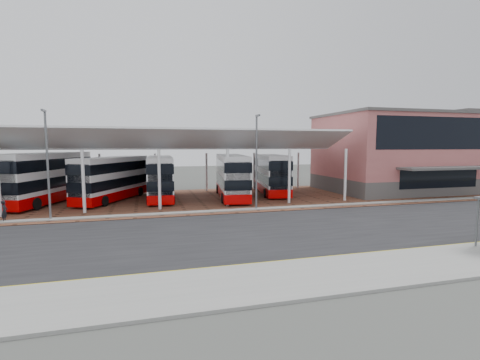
{
  "coord_description": "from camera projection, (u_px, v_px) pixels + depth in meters",
  "views": [
    {
      "loc": [
        -7.17,
        -21.78,
        5.56
      ],
      "look_at": [
        0.99,
        7.91,
        2.45
      ],
      "focal_mm": 26.0,
      "sensor_mm": 36.0,
      "label": 1
    }
  ],
  "objects": [
    {
      "name": "lamp_west",
      "position": [
        47.0,
        162.0,
        25.24
      ],
      "size": [
        0.16,
        0.9,
        8.07
      ],
      "color": "slate",
      "rests_on": "ground"
    },
    {
      "name": "forecourt",
      "position": [
        236.0,
        198.0,
        36.34
      ],
      "size": [
        72.0,
        16.0,
        0.06
      ],
      "primitive_type": "cube",
      "color": "brown",
      "rests_on": "ground"
    },
    {
      "name": "bus_3",
      "position": [
        160.0,
        178.0,
        35.67
      ],
      "size": [
        2.96,
        10.56,
        4.31
      ],
      "rotation": [
        0.0,
        0.0,
        -0.04
      ],
      "color": "silver",
      "rests_on": "forecourt"
    },
    {
      "name": "north_kerb",
      "position": [
        234.0,
        210.0,
        29.29
      ],
      "size": [
        120.0,
        0.8,
        0.14
      ],
      "primitive_type": "cube",
      "color": "gray",
      "rests_on": "ground"
    },
    {
      "name": "ground",
      "position": [
        257.0,
        228.0,
        23.35
      ],
      "size": [
        140.0,
        140.0,
        0.0
      ],
      "primitive_type": "plane",
      "color": "#434540"
    },
    {
      "name": "terminal",
      "position": [
        401.0,
        152.0,
        42.31
      ],
      "size": [
        18.4,
        14.4,
        9.25
      ],
      "color": "#514E4C",
      "rests_on": "ground"
    },
    {
      "name": "canopy",
      "position": [
        156.0,
        143.0,
        34.55
      ],
      "size": [
        37.0,
        11.63,
        7.07
      ],
      "color": "white",
      "rests_on": "ground"
    },
    {
      "name": "bus_5",
      "position": [
        271.0,
        174.0,
        39.69
      ],
      "size": [
        4.23,
        10.94,
        4.4
      ],
      "rotation": [
        0.0,
        0.0,
        -0.17
      ],
      "color": "silver",
      "rests_on": "forecourt"
    },
    {
      "name": "yellow_line_far",
      "position": [
        300.0,
        259.0,
        16.92
      ],
      "size": [
        120.0,
        0.12,
        0.01
      ],
      "primitive_type": "cube",
      "color": "#C8B500",
      "rests_on": "road"
    },
    {
      "name": "yellow_line_near",
      "position": [
        302.0,
        261.0,
        16.63
      ],
      "size": [
        120.0,
        0.12,
        0.01
      ],
      "primitive_type": "cube",
      "color": "#C8B500",
      "rests_on": "road"
    },
    {
      "name": "bus_1",
      "position": [
        47.0,
        178.0,
        33.0
      ],
      "size": [
        6.41,
        11.82,
        4.78
      ],
      "rotation": [
        0.0,
        0.0,
        -0.34
      ],
      "color": "silver",
      "rests_on": "forecourt"
    },
    {
      "name": "lamp_east",
      "position": [
        257.0,
        159.0,
        29.46
      ],
      "size": [
        0.16,
        0.9,
        8.07
      ],
      "color": "slate",
      "rests_on": "ground"
    },
    {
      "name": "bus_4",
      "position": [
        232.0,
        177.0,
        36.17
      ],
      "size": [
        3.92,
        11.06,
        4.46
      ],
      "rotation": [
        0.0,
        0.0,
        -0.13
      ],
      "color": "silver",
      "rests_on": "forecourt"
    },
    {
      "name": "sidewalk",
      "position": [
        323.0,
        275.0,
        14.71
      ],
      "size": [
        120.0,
        4.0,
        0.14
      ],
      "primitive_type": "cube",
      "color": "gray",
      "rests_on": "ground"
    },
    {
      "name": "bus_2",
      "position": [
        112.0,
        179.0,
        34.54
      ],
      "size": [
        6.86,
        10.45,
        4.32
      ],
      "rotation": [
        0.0,
        0.0,
        -0.47
      ],
      "color": "silver",
      "rests_on": "forecourt"
    },
    {
      "name": "road",
      "position": [
        262.0,
        231.0,
        22.39
      ],
      "size": [
        120.0,
        14.0,
        0.02
      ],
      "primitive_type": "cube",
      "color": "black",
      "rests_on": "ground"
    },
    {
      "name": "pedestrian",
      "position": [
        4.0,
        211.0,
        24.9
      ],
      "size": [
        0.4,
        0.58,
        1.56
      ],
      "primitive_type": "imported",
      "rotation": [
        0.0,
        0.0,
        1.61
      ],
      "color": "black",
      "rests_on": "forecourt"
    }
  ]
}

